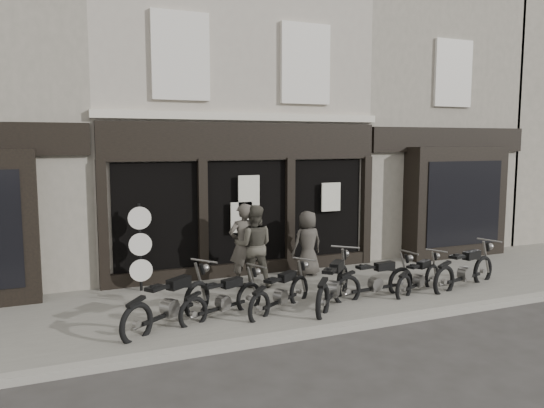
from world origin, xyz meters
name	(u,v)px	position (x,y,z in m)	size (l,w,h in m)	color
ground_plane	(298,313)	(0.00, 0.00, 0.00)	(90.00, 90.00, 0.00)	#2D2B28
pavement	(280,298)	(0.00, 0.90, 0.06)	(30.00, 4.20, 0.12)	#656159
kerb	(328,330)	(0.00, -1.25, 0.07)	(30.00, 0.25, 0.13)	gray
central_building	(211,120)	(0.00, 5.95, 4.08)	(7.30, 6.22, 8.34)	#A79E8F
neighbour_right	(391,124)	(6.35, 5.90, 4.04)	(5.60, 6.73, 8.34)	gray
motorcycle_0	(170,307)	(-2.58, 0.02, 0.45)	(2.04, 1.63, 1.13)	black
motorcycle_1	(223,302)	(-1.53, 0.11, 0.39)	(1.91, 1.04, 0.97)	black
motorcycle_2	(281,296)	(-0.36, 0.04, 0.39)	(1.85, 1.34, 0.99)	black
motorcycle_3	(334,288)	(0.80, -0.04, 0.45)	(1.84, 1.89, 1.14)	black
motorcycle_4	(376,283)	(1.89, 0.05, 0.41)	(2.14, 0.58, 1.02)	black
motorcycle_5	(419,280)	(3.02, 0.03, 0.37)	(1.81, 1.04, 0.93)	black
motorcycle_6	(465,273)	(4.24, -0.08, 0.44)	(2.26, 0.93, 1.11)	black
man_left	(244,245)	(-0.46, 1.94, 1.08)	(0.70, 0.46, 1.93)	#454039
man_centre	(254,246)	(-0.24, 1.85, 1.06)	(0.92, 0.72, 1.89)	#434036
man_right	(307,243)	(1.33, 2.23, 0.93)	(0.80, 0.52, 1.63)	#3A3530
advert_sign_post	(140,251)	(-2.71, 2.46, 1.02)	(0.51, 0.33, 2.09)	black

